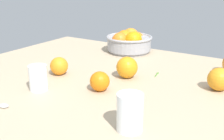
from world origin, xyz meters
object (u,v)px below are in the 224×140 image
Objects in this scene: fruit_bowl at (129,42)px; loose_orange_1 at (127,67)px; loose_orange_3 at (100,81)px; second_glass at (130,114)px; loose_orange_0 at (219,79)px; loose_orange_2 at (59,66)px; juice_glass at (38,79)px.

fruit_bowl is 38.43cm from loose_orange_1.
fruit_bowl reaches higher than loose_orange_3.
second_glass is at bearing -39.13° from loose_orange_3.
second_glass is at bearing -107.75° from loose_orange_0.
second_glass is 48.93cm from loose_orange_2.
second_glass reaches higher than loose_orange_2.
fruit_bowl reaches higher than second_glass.
loose_orange_1 is (18.13, -33.86, -1.19)cm from fruit_bowl.
loose_orange_2 is at bearing 107.42° from juice_glass.
loose_orange_1 is 1.21× the size of loose_orange_3.
second_glass is 1.45× the size of loose_orange_3.
juice_glass is (-0.95, -60.45, -1.50)cm from fruit_bowl.
fruit_bowl is 3.28× the size of loose_orange_2.
loose_orange_2 is 23.26cm from loose_orange_3.
juice_glass is 39.38cm from second_glass.
juice_glass is at bearing -90.90° from fruit_bowl.
fruit_bowl is 45.41cm from loose_orange_2.
fruit_bowl is 2.36× the size of second_glass.
fruit_bowl is 2.67× the size of juice_glass.
loose_orange_3 is (-1.23, -16.16, -0.70)cm from loose_orange_1.
fruit_bowl is 77.03cm from second_glass.
fruit_bowl is at bearing 150.83° from loose_orange_0.
loose_orange_3 is (-20.96, 17.05, -0.92)cm from second_glass.
loose_orange_1 is 26.41cm from loose_orange_2.
juice_glass is at bearing -72.58° from loose_orange_2.
loose_orange_2 is (-23.93, -11.14, -0.56)cm from loose_orange_1.
loose_orange_1 is at bearing 24.96° from loose_orange_2.
juice_glass is 32.74cm from loose_orange_1.
loose_orange_3 is at bearing -12.47° from loose_orange_2.
second_glass is at bearing -59.29° from loose_orange_1.
loose_orange_0 reaches higher than loose_orange_3.
loose_orange_0 is 39.98cm from loose_orange_3.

